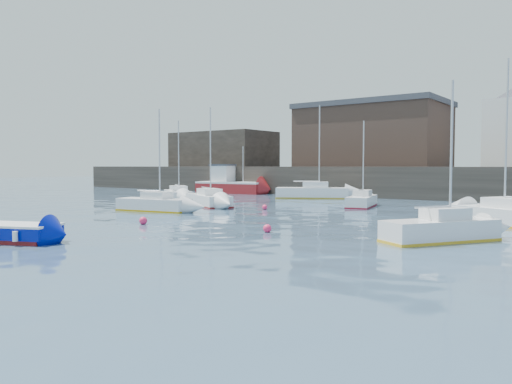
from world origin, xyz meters
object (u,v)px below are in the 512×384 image
Objects in this scene: sailboat_b at (208,199)px; sailboat_f at (362,201)px; buoy_far at (265,210)px; sailboat_a at (154,204)px; buoy_near at (143,224)px; fishing_boat at (230,184)px; sailboat_e at (178,195)px; sailboat_c at (441,229)px; blue_dinghy at (10,232)px; sailboat_h at (312,192)px; buoy_mid at (267,232)px.

sailboat_f is (9.88, 6.30, -0.03)m from sailboat_b.
buoy_far is (-4.42, -6.45, -0.46)m from sailboat_f.
sailboat_a is 16.28× the size of buoy_near.
sailboat_a reaches higher than fishing_boat.
sailboat_e is at bearing 163.21° from buoy_far.
sailboat_e is (-26.78, 11.54, -0.04)m from sailboat_c.
sailboat_a reaches higher than sailboat_f.
blue_dinghy reaches higher than buoy_near.
fishing_boat is 22.64× the size of buoy_far.
sailboat_h is 13.21m from buoy_far.
sailboat_f reaches higher than buoy_far.
sailboat_f is at bearing 50.51° from sailboat_a.
buoy_near is (-14.38, -3.25, -0.50)m from sailboat_c.
blue_dinghy reaches higher than buoy_mid.
blue_dinghy is at bearing -143.11° from sailboat_c.
sailboat_e is 18.11× the size of buoy_mid.
sailboat_h is (12.21, -2.44, -0.45)m from fishing_boat.
buoy_far is (0.01, 11.04, 0.00)m from buoy_near.
sailboat_a is at bearing -95.88° from sailboat_h.
buoy_mid is at bearing -47.51° from fishing_boat.
sailboat_b is at bearing 158.18° from sailboat_c.
sailboat_b is at bearing 141.80° from buoy_mid.
sailboat_e is (-7.03, 9.19, -0.02)m from sailboat_a.
fishing_boat is 23.06m from sailboat_a.
blue_dinghy is 37.14m from fishing_boat.
sailboat_e is 19.50× the size of buoy_far.
sailboat_b reaches higher than fishing_boat.
sailboat_a is at bearing -52.58° from sailboat_e.
fishing_boat reaches higher than buoy_near.
fishing_boat is 11.90m from sailboat_e.
sailboat_c is 14.75m from buoy_near.
sailboat_f is 16.46× the size of buoy_mid.
sailboat_h reaches higher than buoy_near.
fishing_boat is at bearing 156.58° from sailboat_f.
sailboat_f is at bearing 9.12° from sailboat_e.
sailboat_c is 7.56m from buoy_mid.
sailboat_b is at bearing -55.68° from fishing_boat.
sailboat_a is at bearing -129.49° from sailboat_f.
sailboat_e reaches higher than buoy_far.
blue_dinghy is 10.07× the size of buoy_near.
sailboat_b is at bearing 107.56° from blue_dinghy.
blue_dinghy is 25.07m from sailboat_f.
sailboat_c is at bearing -55.05° from sailboat_f.
fishing_boat is 1.20× the size of sailboat_a.
blue_dinghy is 0.60× the size of sailboat_e.
blue_dinghy is 25.48m from sailboat_e.
sailboat_f is 18.04m from buoy_near.
buoy_far is (5.38, 5.44, -0.48)m from sailboat_a.
sailboat_e is 1.10× the size of sailboat_f.
sailboat_b is 5.49m from buoy_far.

